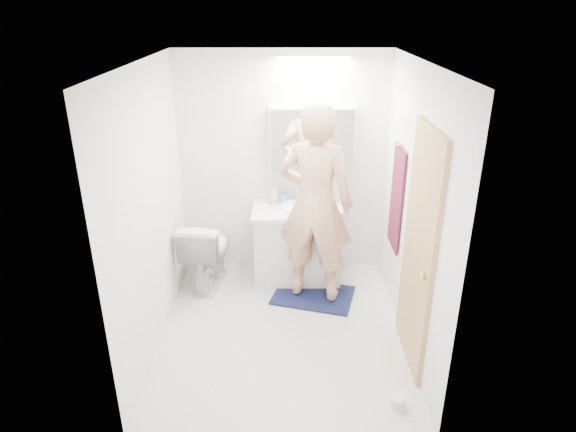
{
  "coord_description": "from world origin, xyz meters",
  "views": [
    {
      "loc": [
        0.04,
        -3.83,
        2.82
      ],
      "look_at": [
        0.05,
        0.25,
        1.05
      ],
      "focal_mm": 31.05,
      "sensor_mm": 36.0,
      "label": 1
    }
  ],
  "objects_px": {
    "vanity_cabinet": "(297,246)",
    "person": "(315,204)",
    "soap_bottle_a": "(274,194)",
    "soap_bottle_b": "(284,196)",
    "medicine_cabinet": "(312,140)",
    "toilet": "(207,251)",
    "toothbrush_cup": "(314,199)",
    "toilet_paper_roll": "(398,402)"
  },
  "relations": [
    {
      "from": "person",
      "to": "soap_bottle_b",
      "type": "xyz_separation_m",
      "value": [
        -0.3,
        0.57,
        -0.14
      ]
    },
    {
      "from": "toothbrush_cup",
      "to": "soap_bottle_a",
      "type": "bearing_deg",
      "value": -178.66
    },
    {
      "from": "toilet_paper_roll",
      "to": "soap_bottle_a",
      "type": "bearing_deg",
      "value": 115.09
    },
    {
      "from": "vanity_cabinet",
      "to": "toothbrush_cup",
      "type": "height_order",
      "value": "toothbrush_cup"
    },
    {
      "from": "soap_bottle_a",
      "to": "toothbrush_cup",
      "type": "height_order",
      "value": "soap_bottle_a"
    },
    {
      "from": "medicine_cabinet",
      "to": "toilet",
      "type": "xyz_separation_m",
      "value": [
        -1.11,
        -0.33,
        -1.12
      ]
    },
    {
      "from": "toothbrush_cup",
      "to": "toilet_paper_roll",
      "type": "bearing_deg",
      "value": -75.35
    },
    {
      "from": "medicine_cabinet",
      "to": "toilet",
      "type": "bearing_deg",
      "value": -163.63
    },
    {
      "from": "toilet",
      "to": "person",
      "type": "xyz_separation_m",
      "value": [
        1.12,
        -0.28,
        0.65
      ]
    },
    {
      "from": "medicine_cabinet",
      "to": "soap_bottle_b",
      "type": "height_order",
      "value": "medicine_cabinet"
    },
    {
      "from": "medicine_cabinet",
      "to": "toilet_paper_roll",
      "type": "bearing_deg",
      "value": -75.02
    },
    {
      "from": "vanity_cabinet",
      "to": "toilet_paper_roll",
      "type": "bearing_deg",
      "value": -69.52
    },
    {
      "from": "person",
      "to": "soap_bottle_a",
      "type": "relative_size",
      "value": 8.5
    },
    {
      "from": "soap_bottle_b",
      "to": "soap_bottle_a",
      "type": "bearing_deg",
      "value": -164.63
    },
    {
      "from": "toilet",
      "to": "toilet_paper_roll",
      "type": "bearing_deg",
      "value": 141.15
    },
    {
      "from": "vanity_cabinet",
      "to": "soap_bottle_a",
      "type": "height_order",
      "value": "soap_bottle_a"
    },
    {
      "from": "soap_bottle_a",
      "to": "toothbrush_cup",
      "type": "xyz_separation_m",
      "value": [
        0.43,
        0.01,
        -0.07
      ]
    },
    {
      "from": "vanity_cabinet",
      "to": "person",
      "type": "distance_m",
      "value": 0.77
    },
    {
      "from": "medicine_cabinet",
      "to": "person",
      "type": "height_order",
      "value": "person"
    },
    {
      "from": "toilet",
      "to": "vanity_cabinet",
      "type": "bearing_deg",
      "value": -164.81
    },
    {
      "from": "person",
      "to": "toothbrush_cup",
      "type": "xyz_separation_m",
      "value": [
        0.01,
        0.55,
        -0.17
      ]
    },
    {
      "from": "vanity_cabinet",
      "to": "toilet",
      "type": "relative_size",
      "value": 1.18
    },
    {
      "from": "soap_bottle_a",
      "to": "medicine_cabinet",
      "type": "bearing_deg",
      "value": 8.52
    },
    {
      "from": "medicine_cabinet",
      "to": "soap_bottle_b",
      "type": "xyz_separation_m",
      "value": [
        -0.29,
        -0.03,
        -0.6
      ]
    },
    {
      "from": "toilet",
      "to": "soap_bottle_a",
      "type": "distance_m",
      "value": 0.94
    },
    {
      "from": "soap_bottle_a",
      "to": "soap_bottle_b",
      "type": "distance_m",
      "value": 0.12
    },
    {
      "from": "soap_bottle_a",
      "to": "toilet_paper_roll",
      "type": "relative_size",
      "value": 2.12
    },
    {
      "from": "soap_bottle_b",
      "to": "vanity_cabinet",
      "type": "bearing_deg",
      "value": -51.41
    },
    {
      "from": "soap_bottle_a",
      "to": "toilet_paper_roll",
      "type": "height_order",
      "value": "soap_bottle_a"
    },
    {
      "from": "vanity_cabinet",
      "to": "person",
      "type": "height_order",
      "value": "person"
    },
    {
      "from": "vanity_cabinet",
      "to": "toilet",
      "type": "distance_m",
      "value": 0.97
    },
    {
      "from": "person",
      "to": "soap_bottle_a",
      "type": "distance_m",
      "value": 0.69
    },
    {
      "from": "toothbrush_cup",
      "to": "toilet_paper_roll",
      "type": "xyz_separation_m",
      "value": [
        0.55,
        -2.09,
        -0.82
      ]
    },
    {
      "from": "toilet",
      "to": "toilet_paper_roll",
      "type": "relative_size",
      "value": 6.95
    },
    {
      "from": "vanity_cabinet",
      "to": "soap_bottle_b",
      "type": "distance_m",
      "value": 0.56
    },
    {
      "from": "person",
      "to": "toilet_paper_roll",
      "type": "distance_m",
      "value": 1.91
    },
    {
      "from": "toilet",
      "to": "toothbrush_cup",
      "type": "relative_size",
      "value": 7.1
    },
    {
      "from": "toothbrush_cup",
      "to": "toilet_paper_roll",
      "type": "relative_size",
      "value": 0.98
    },
    {
      "from": "soap_bottle_a",
      "to": "soap_bottle_b",
      "type": "xyz_separation_m",
      "value": [
        0.11,
        0.03,
        -0.04
      ]
    },
    {
      "from": "medicine_cabinet",
      "to": "soap_bottle_a",
      "type": "bearing_deg",
      "value": -171.48
    },
    {
      "from": "vanity_cabinet",
      "to": "person",
      "type": "relative_size",
      "value": 0.46
    },
    {
      "from": "person",
      "to": "toilet_paper_roll",
      "type": "bearing_deg",
      "value": 125.72
    }
  ]
}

